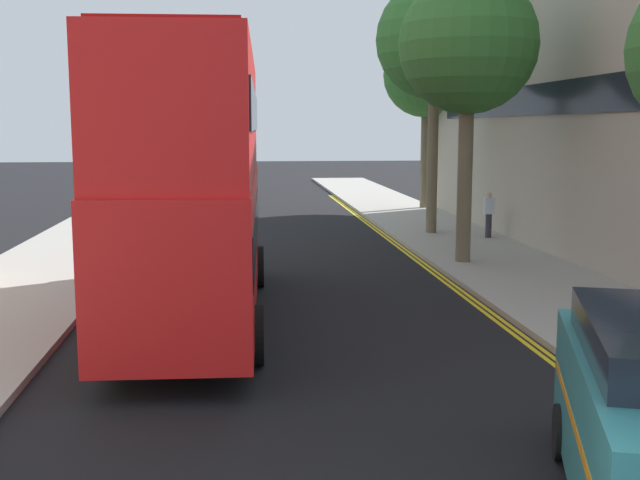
# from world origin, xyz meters

# --- Properties ---
(sidewalk_right) EXTENTS (4.00, 80.00, 0.14)m
(sidewalk_right) POSITION_xyz_m (6.50, 16.00, 0.07)
(sidewalk_right) COLOR #9E9991
(sidewalk_right) RESTS_ON ground
(sidewalk_left) EXTENTS (4.00, 80.00, 0.14)m
(sidewalk_left) POSITION_xyz_m (-6.50, 16.00, 0.07)
(sidewalk_left) COLOR #9E9991
(sidewalk_left) RESTS_ON ground
(kerb_line_outer) EXTENTS (0.10, 56.00, 0.01)m
(kerb_line_outer) POSITION_xyz_m (4.40, 14.00, 0.00)
(kerb_line_outer) COLOR yellow
(kerb_line_outer) RESTS_ON ground
(kerb_line_inner) EXTENTS (0.10, 56.00, 0.01)m
(kerb_line_inner) POSITION_xyz_m (4.24, 14.00, 0.00)
(kerb_line_inner) COLOR yellow
(kerb_line_inner) RESTS_ON ground
(double_decker_bus_away) EXTENTS (3.04, 10.88, 5.64)m
(double_decker_bus_away) POSITION_xyz_m (-2.01, 11.96, 3.03)
(double_decker_bus_away) COLOR red
(double_decker_bus_away) RESTS_ON ground
(pedestrian_far) EXTENTS (0.34, 0.22, 1.62)m
(pedestrian_far) POSITION_xyz_m (7.74, 22.46, 0.99)
(pedestrian_far) COLOR #2D2D38
(pedestrian_far) RESTS_ON sidewalk_right
(street_tree_mid) EXTENTS (4.30, 4.30, 9.21)m
(street_tree_mid) POSITION_xyz_m (6.03, 24.00, 7.15)
(street_tree_mid) COLOR #6B6047
(street_tree_mid) RESTS_ON sidewalk_right
(street_tree_far) EXTENTS (4.09, 4.09, 8.46)m
(street_tree_far) POSITION_xyz_m (7.89, 33.10, 6.52)
(street_tree_far) COLOR #6B6047
(street_tree_far) RESTS_ON sidewalk_right
(street_tree_distant) EXTENTS (3.97, 3.97, 8.24)m
(street_tree_distant) POSITION_xyz_m (5.42, 17.67, 6.33)
(street_tree_distant) COLOR #6B6047
(street_tree_distant) RESTS_ON sidewalk_right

